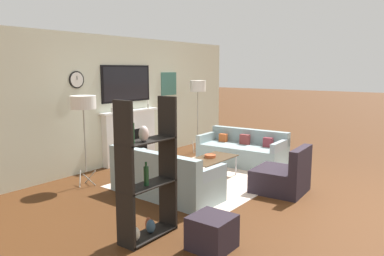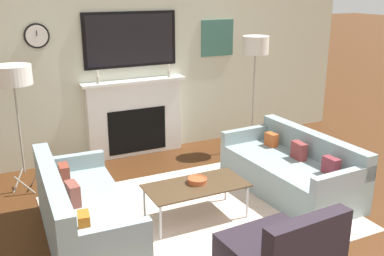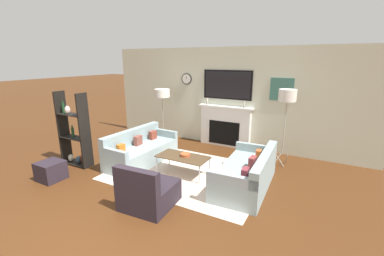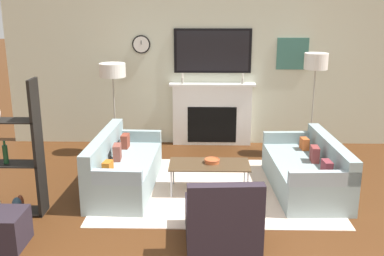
{
  "view_description": "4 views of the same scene",
  "coord_description": "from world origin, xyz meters",
  "px_view_note": "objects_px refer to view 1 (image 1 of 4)",
  "views": [
    {
      "loc": [
        -5.65,
        -1.32,
        2.02
      ],
      "look_at": [
        -0.27,
        2.69,
        0.96
      ],
      "focal_mm": 35.0,
      "sensor_mm": 36.0,
      "label": 1
    },
    {
      "loc": [
        -2.05,
        -1.54,
        2.45
      ],
      "look_at": [
        0.11,
        2.87,
        0.89
      ],
      "focal_mm": 42.0,
      "sensor_mm": 36.0,
      "label": 2
    },
    {
      "loc": [
        2.51,
        -1.95,
        2.38
      ],
      "look_at": [
        -0.07,
        2.77,
        0.94
      ],
      "focal_mm": 24.0,
      "sensor_mm": 36.0,
      "label": 3
    },
    {
      "loc": [
        -0.19,
        -3.4,
        2.53
      ],
      "look_at": [
        -0.33,
        3.05,
        0.73
      ],
      "focal_mm": 42.0,
      "sensor_mm": 36.0,
      "label": 4
    }
  ],
  "objects_px": {
    "floor_lamp_left": "(83,104)",
    "floor_lamp_right": "(198,87)",
    "couch_left": "(164,179)",
    "couch_right": "(243,152)",
    "decorative_bowl": "(210,156)",
    "armchair": "(283,177)",
    "ottoman": "(212,232)",
    "shelf_unit": "(147,177)",
    "coffee_table": "(211,160)"
  },
  "relations": [
    {
      "from": "armchair",
      "to": "ottoman",
      "type": "xyz_separation_m",
      "value": [
        -2.35,
        -0.16,
        -0.06
      ]
    },
    {
      "from": "floor_lamp_left",
      "to": "floor_lamp_right",
      "type": "distance_m",
      "value": 3.34
    },
    {
      "from": "couch_left",
      "to": "floor_lamp_right",
      "type": "height_order",
      "value": "floor_lamp_right"
    },
    {
      "from": "couch_left",
      "to": "floor_lamp_left",
      "type": "relative_size",
      "value": 1.18
    },
    {
      "from": "coffee_table",
      "to": "floor_lamp_left",
      "type": "relative_size",
      "value": 0.7
    },
    {
      "from": "armchair",
      "to": "shelf_unit",
      "type": "bearing_deg",
      "value": 166.35
    },
    {
      "from": "armchair",
      "to": "couch_left",
      "type": "bearing_deg",
      "value": 132.79
    },
    {
      "from": "couch_left",
      "to": "couch_right",
      "type": "height_order",
      "value": "couch_left"
    },
    {
      "from": "coffee_table",
      "to": "ottoman",
      "type": "height_order",
      "value": "coffee_table"
    },
    {
      "from": "armchair",
      "to": "ottoman",
      "type": "distance_m",
      "value": 2.35
    },
    {
      "from": "couch_left",
      "to": "decorative_bowl",
      "type": "xyz_separation_m",
      "value": [
        1.25,
        -0.05,
        0.15
      ]
    },
    {
      "from": "armchair",
      "to": "coffee_table",
      "type": "distance_m",
      "value": 1.36
    },
    {
      "from": "couch_right",
      "to": "ottoman",
      "type": "height_order",
      "value": "couch_right"
    },
    {
      "from": "floor_lamp_right",
      "to": "shelf_unit",
      "type": "distance_m",
      "value": 4.85
    },
    {
      "from": "floor_lamp_left",
      "to": "shelf_unit",
      "type": "relative_size",
      "value": 0.94
    },
    {
      "from": "coffee_table",
      "to": "decorative_bowl",
      "type": "height_order",
      "value": "decorative_bowl"
    },
    {
      "from": "coffee_table",
      "to": "armchair",
      "type": "bearing_deg",
      "value": -84.79
    },
    {
      "from": "coffee_table",
      "to": "floor_lamp_left",
      "type": "distance_m",
      "value": 2.47
    },
    {
      "from": "decorative_bowl",
      "to": "armchair",
      "type": "bearing_deg",
      "value": -86.46
    },
    {
      "from": "floor_lamp_right",
      "to": "ottoman",
      "type": "height_order",
      "value": "floor_lamp_right"
    },
    {
      "from": "couch_right",
      "to": "floor_lamp_right",
      "type": "bearing_deg",
      "value": 75.48
    },
    {
      "from": "armchair",
      "to": "shelf_unit",
      "type": "xyz_separation_m",
      "value": [
        -2.58,
        0.63,
        0.5
      ]
    },
    {
      "from": "couch_left",
      "to": "decorative_bowl",
      "type": "relative_size",
      "value": 8.62
    },
    {
      "from": "couch_left",
      "to": "armchair",
      "type": "xyz_separation_m",
      "value": [
        1.33,
        -1.44,
        -0.03
      ]
    },
    {
      "from": "couch_left",
      "to": "floor_lamp_left",
      "type": "distance_m",
      "value": 1.91
    },
    {
      "from": "floor_lamp_left",
      "to": "shelf_unit",
      "type": "height_order",
      "value": "shelf_unit"
    },
    {
      "from": "shelf_unit",
      "to": "floor_lamp_right",
      "type": "bearing_deg",
      "value": 28.57
    },
    {
      "from": "decorative_bowl",
      "to": "floor_lamp_left",
      "type": "relative_size",
      "value": 0.14
    },
    {
      "from": "shelf_unit",
      "to": "ottoman",
      "type": "xyz_separation_m",
      "value": [
        0.23,
        -0.78,
        -0.56
      ]
    },
    {
      "from": "decorative_bowl",
      "to": "floor_lamp_right",
      "type": "bearing_deg",
      "value": 41.65
    },
    {
      "from": "ottoman",
      "to": "decorative_bowl",
      "type": "bearing_deg",
      "value": 34.41
    },
    {
      "from": "decorative_bowl",
      "to": "couch_left",
      "type": "bearing_deg",
      "value": 177.74
    },
    {
      "from": "decorative_bowl",
      "to": "floor_lamp_right",
      "type": "xyz_separation_m",
      "value": [
        1.71,
        1.52,
        1.15
      ]
    },
    {
      "from": "couch_right",
      "to": "ottoman",
      "type": "xyz_separation_m",
      "value": [
        -3.59,
        -1.6,
        -0.07
      ]
    },
    {
      "from": "armchair",
      "to": "floor_lamp_left",
      "type": "relative_size",
      "value": 0.54
    },
    {
      "from": "armchair",
      "to": "coffee_table",
      "type": "bearing_deg",
      "value": 95.21
    },
    {
      "from": "floor_lamp_left",
      "to": "shelf_unit",
      "type": "bearing_deg",
      "value": -110.69
    },
    {
      "from": "armchair",
      "to": "floor_lamp_left",
      "type": "xyz_separation_m",
      "value": [
        -1.71,
        2.91,
        1.19
      ]
    },
    {
      "from": "decorative_bowl",
      "to": "ottoman",
      "type": "relative_size",
      "value": 0.47
    },
    {
      "from": "floor_lamp_left",
      "to": "ottoman",
      "type": "distance_m",
      "value": 3.37
    },
    {
      "from": "armchair",
      "to": "shelf_unit",
      "type": "distance_m",
      "value": 2.7
    },
    {
      "from": "couch_right",
      "to": "couch_left",
      "type": "bearing_deg",
      "value": 179.97
    },
    {
      "from": "shelf_unit",
      "to": "ottoman",
      "type": "distance_m",
      "value": 0.99
    },
    {
      "from": "decorative_bowl",
      "to": "couch_right",
      "type": "bearing_deg",
      "value": 2.06
    },
    {
      "from": "armchair",
      "to": "decorative_bowl",
      "type": "distance_m",
      "value": 1.41
    },
    {
      "from": "floor_lamp_left",
      "to": "couch_left",
      "type": "bearing_deg",
      "value": -75.59
    },
    {
      "from": "ottoman",
      "to": "armchair",
      "type": "bearing_deg",
      "value": 3.85
    },
    {
      "from": "couch_left",
      "to": "ottoman",
      "type": "xyz_separation_m",
      "value": [
        -1.01,
        -1.6,
        -0.09
      ]
    },
    {
      "from": "coffee_table",
      "to": "floor_lamp_right",
      "type": "relative_size",
      "value": 0.63
    },
    {
      "from": "couch_left",
      "to": "couch_right",
      "type": "distance_m",
      "value": 2.58
    }
  ]
}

